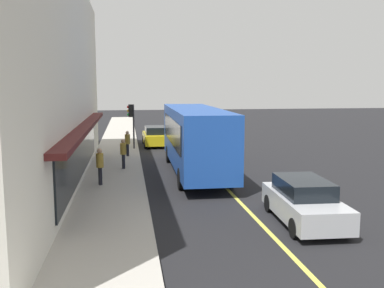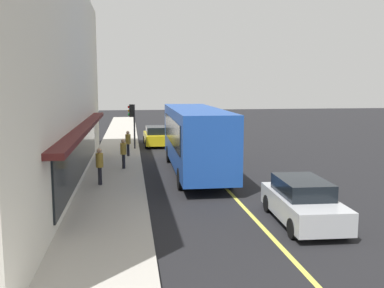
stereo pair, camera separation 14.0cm
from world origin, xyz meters
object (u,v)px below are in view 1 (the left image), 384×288
object	(u,v)px
traffic_light	(131,116)
bus	(195,137)
pedestrian_by_curb	(128,141)
car_yellow	(155,136)
pedestrian_at_corner	(100,163)
pedestrian_near_storefront	(123,151)
car_silver	(304,202)

from	to	relation	value
traffic_light	bus	bearing A→B (deg)	-159.16
traffic_light	pedestrian_by_curb	world-z (taller)	traffic_light
car_yellow	pedestrian_at_corner	xyz separation A→B (m)	(-13.60, 3.42, 0.43)
car_yellow	pedestrian_near_storefront	world-z (taller)	pedestrian_near_storefront
traffic_light	pedestrian_near_storefront	distance (m)	7.64
car_yellow	pedestrian_at_corner	bearing A→B (deg)	165.88
bus	traffic_light	bearing A→B (deg)	20.84
bus	pedestrian_at_corner	world-z (taller)	bus
car_silver	pedestrian_at_corner	bearing A→B (deg)	49.63
car_silver	pedestrian_at_corner	size ratio (longest dim) A/B	2.57
traffic_light	pedestrian_at_corner	bearing A→B (deg)	172.08
traffic_light	pedestrian_at_corner	distance (m)	11.47
car_silver	car_yellow	distance (m)	20.14
pedestrian_near_storefront	bus	bearing A→B (deg)	-106.49
bus	car_yellow	xyz separation A→B (m)	(10.94, 1.43, -1.24)
traffic_light	pedestrian_by_curb	bearing A→B (deg)	174.75
pedestrian_by_curb	bus	bearing A→B (deg)	-146.11
traffic_light	pedestrian_near_storefront	bearing A→B (deg)	175.88
bus	pedestrian_at_corner	size ratio (longest dim) A/B	6.55
car_yellow	pedestrian_near_storefront	xyz separation A→B (m)	(-9.81, 2.39, 0.39)
pedestrian_near_storefront	traffic_light	bearing A→B (deg)	-4.12
bus	pedestrian_at_corner	bearing A→B (deg)	118.80
car_silver	pedestrian_by_curb	distance (m)	15.38
pedestrian_near_storefront	car_silver	bearing A→B (deg)	-148.02
pedestrian_near_storefront	pedestrian_at_corner	distance (m)	3.93
bus	car_silver	size ratio (longest dim) A/B	2.55
pedestrian_near_storefront	pedestrian_by_curb	world-z (taller)	pedestrian_by_curb
car_yellow	traffic_light	bearing A→B (deg)	141.40
car_silver	pedestrian_by_curb	size ratio (longest dim) A/B	2.67
traffic_light	car_yellow	size ratio (longest dim) A/B	0.74
pedestrian_at_corner	pedestrian_by_curb	bearing A→B (deg)	-9.01
car_yellow	pedestrian_near_storefront	distance (m)	10.10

